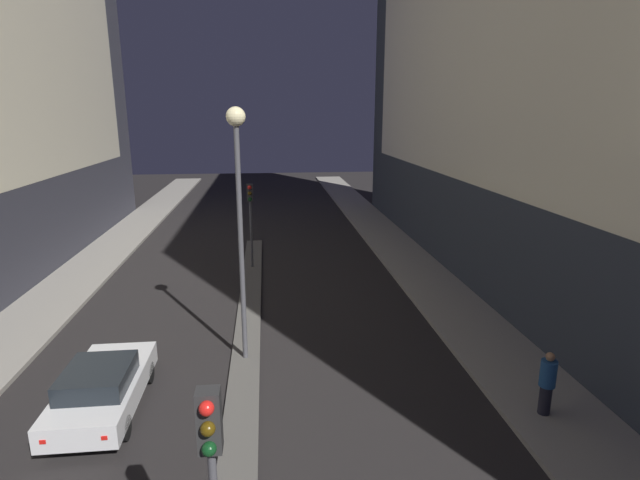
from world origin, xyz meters
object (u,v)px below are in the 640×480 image
traffic_light_mid (250,207)px  car_left_lane (102,387)px  traffic_light_near (212,467)px  street_lamp (238,184)px  pedestrian_on_right_sidewalk (547,382)px

traffic_light_mid → car_left_lane: (-3.73, -12.53, -2.56)m
traffic_light_near → street_lamp: (0.00, 9.30, 2.56)m
car_left_lane → traffic_light_near: bearing=-61.1°
car_left_lane → pedestrian_on_right_sidewalk: (11.77, -1.58, 0.34)m
car_left_lane → pedestrian_on_right_sidewalk: size_ratio=2.50×
traffic_light_near → street_lamp: street_lamp is taller
traffic_light_near → street_lamp: size_ratio=0.54×
traffic_light_near → car_left_lane: (-3.73, 6.74, -2.56)m
traffic_light_near → pedestrian_on_right_sidewalk: bearing=32.6°
street_lamp → pedestrian_on_right_sidewalk: 10.24m
pedestrian_on_right_sidewalk → traffic_light_near: bearing=-147.4°
traffic_light_near → traffic_light_mid: bearing=90.0°
traffic_light_mid → street_lamp: 10.29m
traffic_light_mid → pedestrian_on_right_sidewalk: (8.05, -14.12, -2.22)m
traffic_light_near → car_left_lane: bearing=118.9°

